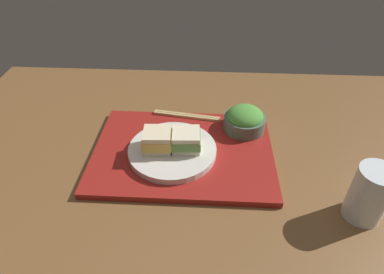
{
  "coord_description": "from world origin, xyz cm",
  "views": [
    {
      "loc": [
        -4.86,
        59.68,
        56.12
      ],
      "look_at": [
        -1.33,
        -4.41,
        5.0
      ],
      "focal_mm": 30.36,
      "sensor_mm": 36.0,
      "label": 1
    }
  ],
  "objects_px": {
    "sandwich_near": "(186,140)",
    "drinking_glass": "(370,194)",
    "sandwich_plate": "(172,151)",
    "salad_bowl": "(245,120)",
    "sandwich_far": "(157,140)",
    "chopsticks_pair": "(187,116)"
  },
  "relations": [
    {
      "from": "sandwich_near",
      "to": "drinking_glass",
      "type": "height_order",
      "value": "drinking_glass"
    },
    {
      "from": "sandwich_plate",
      "to": "drinking_glass",
      "type": "xyz_separation_m",
      "value": [
        -0.42,
        0.16,
        0.04
      ]
    },
    {
      "from": "salad_bowl",
      "to": "sandwich_near",
      "type": "bearing_deg",
      "value": 36.28
    },
    {
      "from": "sandwich_far",
      "to": "sandwich_near",
      "type": "bearing_deg",
      "value": -174.7
    },
    {
      "from": "sandwich_near",
      "to": "salad_bowl",
      "type": "xyz_separation_m",
      "value": [
        -0.15,
        -0.11,
        -0.01
      ]
    },
    {
      "from": "chopsticks_pair",
      "to": "drinking_glass",
      "type": "bearing_deg",
      "value": 140.86
    },
    {
      "from": "sandwich_near",
      "to": "chopsticks_pair",
      "type": "height_order",
      "value": "sandwich_near"
    },
    {
      "from": "sandwich_near",
      "to": "salad_bowl",
      "type": "relative_size",
      "value": 0.65
    },
    {
      "from": "sandwich_near",
      "to": "sandwich_far",
      "type": "distance_m",
      "value": 0.07
    },
    {
      "from": "sandwich_near",
      "to": "sandwich_far",
      "type": "xyz_separation_m",
      "value": [
        0.07,
        0.01,
        0.0
      ]
    },
    {
      "from": "sandwich_far",
      "to": "salad_bowl",
      "type": "xyz_separation_m",
      "value": [
        -0.22,
        -0.12,
        -0.01
      ]
    },
    {
      "from": "chopsticks_pair",
      "to": "drinking_glass",
      "type": "xyz_separation_m",
      "value": [
        -0.39,
        0.32,
        0.04
      ]
    },
    {
      "from": "sandwich_plate",
      "to": "drinking_glass",
      "type": "bearing_deg",
      "value": 159.51
    },
    {
      "from": "salad_bowl",
      "to": "chopsticks_pair",
      "type": "bearing_deg",
      "value": -16.54
    },
    {
      "from": "chopsticks_pair",
      "to": "sandwich_near",
      "type": "bearing_deg",
      "value": 93.6
    },
    {
      "from": "sandwich_plate",
      "to": "drinking_glass",
      "type": "height_order",
      "value": "drinking_glass"
    },
    {
      "from": "salad_bowl",
      "to": "chopsticks_pair",
      "type": "height_order",
      "value": "salad_bowl"
    },
    {
      "from": "salad_bowl",
      "to": "chopsticks_pair",
      "type": "distance_m",
      "value": 0.17
    },
    {
      "from": "sandwich_far",
      "to": "salad_bowl",
      "type": "distance_m",
      "value": 0.25
    },
    {
      "from": "sandwich_near",
      "to": "sandwich_plate",
      "type": "bearing_deg",
      "value": 5.3
    },
    {
      "from": "sandwich_near",
      "to": "salad_bowl",
      "type": "height_order",
      "value": "salad_bowl"
    },
    {
      "from": "sandwich_near",
      "to": "sandwich_far",
      "type": "bearing_deg",
      "value": 5.3
    }
  ]
}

